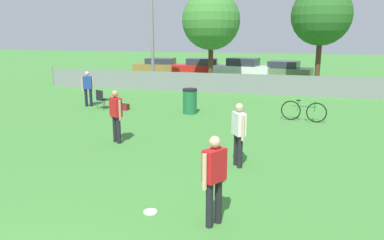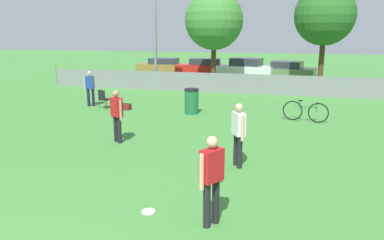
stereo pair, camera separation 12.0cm
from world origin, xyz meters
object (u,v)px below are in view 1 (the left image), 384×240
tree_near_pole (211,21)px  folding_chair_sideline (102,98)px  parked_car_tan (161,66)px  tree_far_right (322,16)px  parked_car_olive (284,70)px  player_thrower_red (116,113)px  player_receiver_white (239,130)px  trash_bin (190,101)px  parked_car_red (202,67)px  player_defender_red (214,175)px  frisbee_disc (150,212)px  bicycle_sideline (303,111)px  parked_car_white (243,69)px  light_pole (152,9)px  gear_bag_sideline (122,107)px  spectator_in_blue (88,86)px

tree_near_pole → folding_chair_sideline: (-2.87, -9.60, -3.57)m
parked_car_tan → tree_far_right: bearing=-24.1°
tree_far_right → parked_car_olive: tree_far_right is taller
player_thrower_red → parked_car_tan: (-5.24, 18.89, -0.30)m
tree_far_right → folding_chair_sideline: bearing=-134.9°
player_receiver_white → trash_bin: (-2.83, 5.81, -0.41)m
trash_bin → tree_far_right: bearing=59.8°
parked_car_red → tree_far_right: bearing=-33.3°
player_defender_red → frisbee_disc: size_ratio=6.15×
player_thrower_red → bicycle_sideline: size_ratio=0.97×
tree_far_right → parked_car_white: bearing=145.8°
player_thrower_red → trash_bin: bearing=111.5°
parked_car_red → player_thrower_red: bearing=-92.0°
parked_car_red → bicycle_sideline: bearing=-69.5°
player_defender_red → parked_car_white: bearing=37.2°
light_pole → trash_bin: size_ratio=7.56×
player_receiver_white → player_thrower_red: size_ratio=1.00×
light_pole → player_thrower_red: light_pole is taller
player_thrower_red → folding_chair_sideline: 5.51m
gear_bag_sideline → parked_car_red: (0.37, 13.70, 0.54)m
player_defender_red → frisbee_disc: 1.56m
light_pole → bicycle_sideline: (8.96, -7.62, -4.33)m
folding_chair_sideline → tree_near_pole: bearing=-82.8°
tree_near_pole → frisbee_disc: (2.74, -18.30, -4.04)m
frisbee_disc → folding_chair_sideline: 10.36m
bicycle_sideline → parked_car_red: 15.70m
parked_car_tan → player_thrower_red: bearing=-77.4°
trash_bin → player_defender_red: bearing=-72.3°
player_receiver_white → light_pole: bearing=176.1°
frisbee_disc → parked_car_olive: 21.78m
spectator_in_blue → bicycle_sideline: (9.47, -0.56, -0.53)m
spectator_in_blue → trash_bin: bearing=156.9°
parked_car_white → spectator_in_blue: bearing=-102.3°
gear_bag_sideline → folding_chair_sideline: bearing=-178.4°
tree_near_pole → parked_car_white: bearing=63.6°
spectator_in_blue → gear_bag_sideline: bearing=150.1°
folding_chair_sideline → parked_car_tan: parked_car_tan is taller
light_pole → parked_car_tan: bearing=105.6°
trash_bin → parked_car_tan: 15.56m
player_defender_red → parked_car_red: size_ratio=0.35×
player_receiver_white → gear_bag_sideline: (-5.91, 5.80, -0.81)m
spectator_in_blue → parked_car_olive: bearing=-142.9°
light_pole → parked_car_olive: light_pole is taller
folding_chair_sideline → bicycle_sideline: bearing=-157.5°
gear_bag_sideline → parked_car_olive: bearing=63.1°
folding_chair_sideline → parked_car_olive: 15.01m
tree_far_right → parked_car_red: size_ratio=1.30×
player_thrower_red → frisbee_disc: 4.95m
trash_bin → parked_car_olive: (3.49, 12.95, 0.12)m
player_thrower_red → parked_car_tan: size_ratio=0.37×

